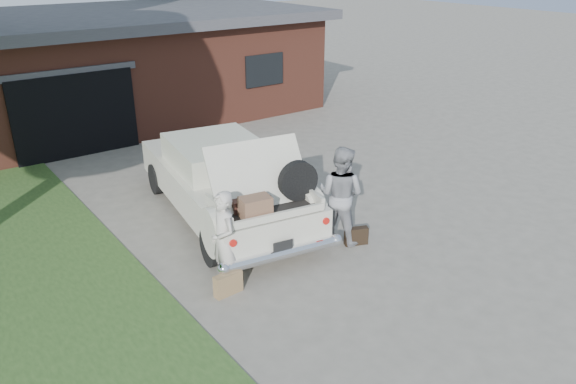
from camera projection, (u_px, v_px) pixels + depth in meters
ground at (308, 259)px, 10.09m from camera, size 90.00×90.00×0.00m
house at (116, 63)px, 18.43m from camera, size 12.80×7.80×3.30m
sedan at (224, 181)px, 11.41m from camera, size 2.90×5.66×2.06m
woman_left at (224, 240)px, 9.01m from camera, size 0.43×0.62×1.65m
woman_right at (341, 195)px, 10.40m from camera, size 1.01×1.11×1.87m
suitcase_left at (228, 284)px, 8.99m from camera, size 0.49×0.18×0.37m
suitcase_right at (356, 236)px, 10.52m from camera, size 0.46×0.30×0.34m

